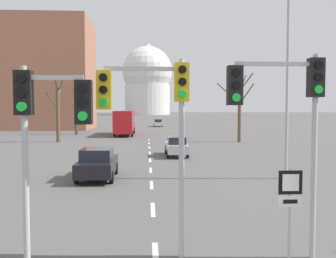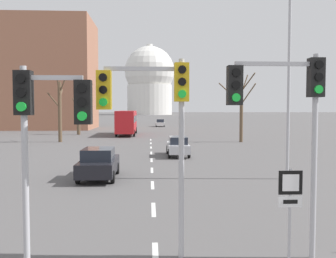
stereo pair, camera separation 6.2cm
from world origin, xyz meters
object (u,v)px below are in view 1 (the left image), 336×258
object	(u,v)px
street_lamp_right	(282,68)
sedan_mid_centre	(158,123)
city_bus	(125,121)
sedan_near_right	(98,163)
traffic_signal_near_right	(287,104)
traffic_signal_near_left	(45,120)
traffic_signal_centre_tall	(155,108)
route_sign_post	(290,198)
sedan_near_left	(176,146)

from	to	relation	value
street_lamp_right	sedan_mid_centre	distance (m)	59.93
sedan_mid_centre	city_bus	xyz separation A→B (m)	(-5.54, -25.20, 1.26)
sedan_mid_centre	sedan_near_right	bearing A→B (deg)	-94.86
traffic_signal_near_right	traffic_signal_near_left	distance (m)	5.74
traffic_signal_centre_tall	route_sign_post	distance (m)	4.07
traffic_signal_centre_tall	sedan_near_right	size ratio (longest dim) A/B	1.13
traffic_signal_centre_tall	city_bus	xyz separation A→B (m)	(-3.42, 44.64, -1.77)
traffic_signal_centre_tall	sedan_mid_centre	world-z (taller)	traffic_signal_centre_tall
traffic_signal_near_left	street_lamp_right	world-z (taller)	street_lamp_right
traffic_signal_centre_tall	sedan_near_left	world-z (taller)	traffic_signal_centre_tall
route_sign_post	sedan_near_left	size ratio (longest dim) A/B	0.51
traffic_signal_near_right	route_sign_post	size ratio (longest dim) A/B	2.23
sedan_near_left	city_bus	size ratio (longest dim) A/B	0.42
traffic_signal_near_right	sedan_near_left	xyz separation A→B (m)	(-1.13, 20.70, -3.09)
route_sign_post	sedan_mid_centre	distance (m)	70.12
sedan_near_right	city_bus	bearing A→B (deg)	90.91
traffic_signal_centre_tall	sedan_near_left	size ratio (longest dim) A/B	1.11
sedan_near_right	sedan_mid_centre	world-z (taller)	sedan_near_right
traffic_signal_centre_tall	street_lamp_right	world-z (taller)	street_lamp_right
traffic_signal_centre_tall	sedan_near_right	distance (m)	11.70
traffic_signal_centre_tall	sedan_mid_centre	bearing A→B (deg)	88.26
traffic_signal_near_left	sedan_near_left	distance (m)	22.17
traffic_signal_centre_tall	city_bus	bearing A→B (deg)	94.38
traffic_signal_near_right	traffic_signal_centre_tall	distance (m)	3.28
sedan_mid_centre	sedan_near_left	bearing A→B (deg)	-89.99
city_bus	sedan_near_right	bearing A→B (deg)	-89.09
street_lamp_right	sedan_near_right	bearing A→B (deg)	176.50
traffic_signal_centre_tall	sedan_mid_centre	distance (m)	69.94
traffic_signal_near_left	sedan_mid_centre	distance (m)	71.14
city_bus	route_sign_post	bearing A→B (deg)	-81.40
street_lamp_right	sedan_mid_centre	size ratio (longest dim) A/B	2.51
traffic_signal_near_left	city_bus	distance (m)	45.78
sedan_mid_centre	city_bus	world-z (taller)	city_bus
street_lamp_right	sedan_near_right	distance (m)	11.13
route_sign_post	sedan_mid_centre	size ratio (longest dim) A/B	0.58
sedan_near_left	traffic_signal_near_left	bearing A→B (deg)	-101.89
traffic_signal_near_left	sedan_mid_centre	bearing A→B (deg)	86.35
street_lamp_right	traffic_signal_near_right	bearing A→B (deg)	-109.33
traffic_signal_near_right	route_sign_post	world-z (taller)	traffic_signal_near_right
traffic_signal_centre_tall	sedan_near_left	xyz separation A→B (m)	(2.14, 20.43, -3.01)
traffic_signal_centre_tall	city_bus	distance (m)	44.81
traffic_signal_near_left	sedan_mid_centre	xyz separation A→B (m)	(4.52, 70.94, -2.76)
route_sign_post	city_bus	bearing A→B (deg)	98.60
sedan_near_right	traffic_signal_near_left	bearing A→B (deg)	-87.68
traffic_signal_near_right	sedan_near_left	size ratio (longest dim) A/B	1.13
traffic_signal_near_left	sedan_near_right	xyz separation A→B (m)	(-0.49, 12.03, -2.71)
traffic_signal_near_right	sedan_near_left	world-z (taller)	traffic_signal_near_right
traffic_signal_near_right	street_lamp_right	xyz separation A→B (m)	(3.72, 10.60, 2.04)
street_lamp_right	sedan_near_left	xyz separation A→B (m)	(-4.85, 10.10, -5.13)
route_sign_post	street_lamp_right	world-z (taller)	street_lamp_right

